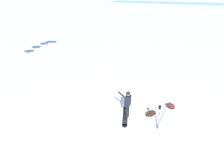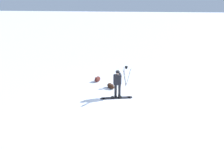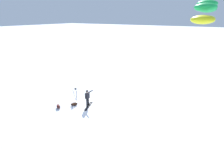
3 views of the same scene
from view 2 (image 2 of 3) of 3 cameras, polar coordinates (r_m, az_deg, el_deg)
ground_plane at (r=10.71m, az=1.59°, el=-7.42°), size 300.00×300.00×0.00m
snowboarder at (r=10.54m, az=1.67°, el=-2.01°), size 0.62×0.49×1.65m
snowboard at (r=10.84m, az=1.32°, el=-6.92°), size 0.77×1.75×0.10m
gear_bag_large at (r=12.01m, az=-0.38°, el=-3.46°), size 0.65×0.69×0.28m
camera_tripod at (r=12.06m, az=4.23°, el=0.76°), size 0.50×0.50×1.35m
gear_bag_small at (r=13.07m, az=-4.36°, el=-1.40°), size 0.61×0.46×0.34m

